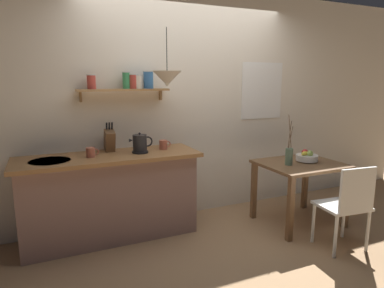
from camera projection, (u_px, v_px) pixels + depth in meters
name	position (u px, v px, depth m)	size (l,w,h in m)	color
ground_plane	(209.00, 232.00, 3.71)	(14.00, 14.00, 0.00)	#A87F56
back_wall	(201.00, 104.00, 4.12)	(6.80, 0.11, 2.70)	silver
kitchen_counter	(111.00, 196.00, 3.51)	(1.83, 0.63, 0.90)	gray
wall_shelf	(129.00, 84.00, 3.56)	(0.97, 0.20, 0.32)	tan
dining_table	(300.00, 173.00, 3.84)	(0.89, 0.75, 0.72)	brown
dining_chair_near	(348.00, 203.00, 3.22)	(0.48, 0.42, 0.86)	white
fruit_bowl	(307.00, 157.00, 3.87)	(0.25, 0.25, 0.14)	silver
twig_vase	(289.00, 156.00, 3.71)	(0.09, 0.08, 0.56)	#567056
electric_kettle	(140.00, 144.00, 3.50)	(0.25, 0.17, 0.21)	black
knife_block	(110.00, 140.00, 3.55)	(0.10, 0.19, 0.32)	brown
coffee_mug_by_sink	(91.00, 152.00, 3.31)	(0.13, 0.09, 0.09)	#C6664C
coffee_mug_spare	(164.00, 145.00, 3.68)	(0.13, 0.09, 0.10)	#C6664C
pendant_lamp	(167.00, 78.00, 3.37)	(0.29, 0.29, 0.57)	black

